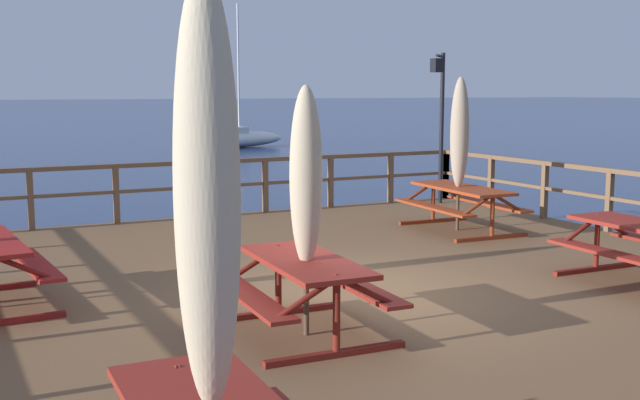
# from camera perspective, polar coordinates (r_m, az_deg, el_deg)

# --- Properties ---
(ground_plane) EXTENTS (600.00, 600.00, 0.00)m
(ground_plane) POSITION_cam_1_polar(r_m,az_deg,el_deg) (9.50, 2.68, -10.70)
(ground_plane) COLOR navy
(wooden_deck) EXTENTS (12.07, 12.76, 0.66)m
(wooden_deck) POSITION_cam_1_polar(r_m,az_deg,el_deg) (9.40, 2.69, -8.79)
(wooden_deck) COLOR brown
(wooden_deck) RESTS_ON ground
(railing_waterside_far) EXTENTS (11.87, 0.10, 1.09)m
(railing_waterside_far) POSITION_cam_1_polar(r_m,az_deg,el_deg) (14.82, -9.33, 1.51)
(railing_waterside_far) COLOR brown
(railing_waterside_far) RESTS_ON wooden_deck
(picnic_table_front_right) EXTENTS (1.52, 2.23, 0.78)m
(picnic_table_front_right) POSITION_cam_1_polar(r_m,az_deg,el_deg) (13.48, 10.42, 0.12)
(picnic_table_front_right) COLOR #993819
(picnic_table_front_right) RESTS_ON wooden_deck
(picnic_table_mid_centre) EXTENTS (1.49, 1.88, 0.78)m
(picnic_table_mid_centre) POSITION_cam_1_polar(r_m,az_deg,el_deg) (7.60, -1.13, -5.93)
(picnic_table_mid_centre) COLOR maroon
(picnic_table_mid_centre) RESTS_ON wooden_deck
(patio_umbrella_short_mid) EXTENTS (0.32, 0.32, 2.97)m
(patio_umbrella_short_mid) POSITION_cam_1_polar(r_m,az_deg,el_deg) (3.69, -8.36, 0.14)
(patio_umbrella_short_mid) COLOR #4C3828
(patio_umbrella_short_mid) RESTS_ON wooden_deck
(patio_umbrella_tall_front) EXTENTS (0.32, 0.32, 2.64)m
(patio_umbrella_tall_front) POSITION_cam_1_polar(r_m,az_deg,el_deg) (13.40, 10.30, 4.88)
(patio_umbrella_tall_front) COLOR #4C3828
(patio_umbrella_tall_front) RESTS_ON wooden_deck
(patio_umbrella_short_front) EXTENTS (0.32, 0.32, 2.46)m
(patio_umbrella_short_front) POSITION_cam_1_polar(r_m,az_deg,el_deg) (7.40, -1.05, 1.62)
(patio_umbrella_short_front) COLOR #4C3828
(patio_umbrella_short_front) RESTS_ON wooden_deck
(lamp_post_hooked) EXTENTS (0.56, 0.51, 3.20)m
(lamp_post_hooked) POSITION_cam_1_polar(r_m,az_deg,el_deg) (16.49, 8.88, 6.98)
(lamp_post_hooked) COLOR black
(lamp_post_hooked) RESTS_ON wooden_deck
(sailboat_distant) EXTENTS (6.18, 2.56, 7.72)m
(sailboat_distant) POSITION_cam_1_polar(r_m,az_deg,el_deg) (42.42, -6.37, 4.57)
(sailboat_distant) COLOR white
(sailboat_distant) RESTS_ON ground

